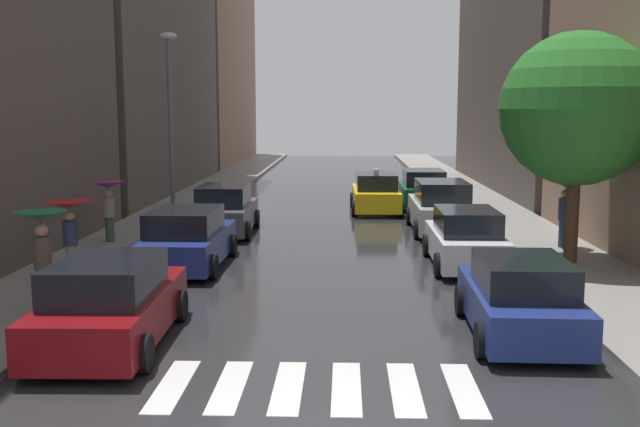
% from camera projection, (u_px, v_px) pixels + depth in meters
% --- Properties ---
extents(ground_plane, '(28.00, 72.00, 0.04)m').
position_uv_depth(ground_plane, '(335.00, 208.00, 31.95)').
color(ground_plane, '#29292B').
extents(sidewalk_left, '(3.00, 72.00, 0.15)m').
position_uv_depth(sidewalk_left, '(189.00, 205.00, 32.16)').
color(sidewalk_left, gray).
rests_on(sidewalk_left, ground).
extents(sidewalk_right, '(3.00, 72.00, 0.15)m').
position_uv_depth(sidewalk_right, '(484.00, 206.00, 31.72)').
color(sidewalk_right, gray).
rests_on(sidewalk_right, ground).
extents(crosswalk_stripes, '(4.95, 2.20, 0.01)m').
position_uv_depth(crosswalk_stripes, '(317.00, 387.00, 11.20)').
color(crosswalk_stripes, silver).
rests_on(crosswalk_stripes, ground).
extents(building_left_far, '(6.00, 20.14, 17.03)m').
position_uv_depth(building_left_far, '(202.00, 56.00, 57.85)').
color(building_left_far, '#8C6B56').
rests_on(building_left_far, ground).
extents(parked_car_left_nearest, '(2.20, 4.46, 1.62)m').
position_uv_depth(parked_car_left_nearest, '(110.00, 304.00, 13.13)').
color(parked_car_left_nearest, maroon).
rests_on(parked_car_left_nearest, ground).
extents(parked_car_left_second, '(2.20, 4.52, 1.61)m').
position_uv_depth(parked_car_left_second, '(187.00, 240.00, 19.69)').
color(parked_car_left_second, navy).
rests_on(parked_car_left_second, ground).
extents(parked_car_left_third, '(2.08, 4.24, 1.69)m').
position_uv_depth(parked_car_left_third, '(225.00, 211.00, 25.01)').
color(parked_car_left_third, '#474C51').
rests_on(parked_car_left_third, ground).
extents(parked_car_right_nearest, '(2.10, 4.08, 1.53)m').
position_uv_depth(parked_car_right_nearest, '(520.00, 299.00, 13.64)').
color(parked_car_right_nearest, navy).
rests_on(parked_car_right_nearest, ground).
extents(parked_car_right_second, '(1.98, 4.15, 1.61)m').
position_uv_depth(parked_car_right_second, '(466.00, 240.00, 19.73)').
color(parked_car_right_second, silver).
rests_on(parked_car_right_second, ground).
extents(parked_car_right_third, '(2.13, 4.64, 1.81)m').
position_uv_depth(parked_car_right_third, '(441.00, 208.00, 25.35)').
color(parked_car_right_third, '#B2B7BF').
rests_on(parked_car_right_third, ground).
extents(parked_car_right_fourth, '(2.15, 4.42, 1.66)m').
position_uv_depth(parked_car_right_fourth, '(423.00, 190.00, 31.76)').
color(parked_car_right_fourth, '#0C4C2D').
rests_on(parked_car_right_fourth, ground).
extents(taxi_midroad, '(2.12, 4.36, 1.81)m').
position_uv_depth(taxi_midroad, '(376.00, 194.00, 30.40)').
color(taxi_midroad, yellow).
rests_on(taxi_midroad, ground).
extents(pedestrian_foreground, '(1.09, 1.09, 1.89)m').
position_uv_depth(pedestrian_foreground, '(108.00, 197.00, 22.59)').
color(pedestrian_foreground, '#38513D').
rests_on(pedestrian_foreground, sidewalk_left).
extents(pedestrian_near_tree, '(1.06, 1.06, 2.05)m').
position_uv_depth(pedestrian_near_tree, '(42.00, 237.00, 14.85)').
color(pedestrian_near_tree, navy).
rests_on(pedestrian_near_tree, sidewalk_left).
extents(pedestrian_by_kerb, '(0.91, 0.91, 2.00)m').
position_uv_depth(pedestrian_by_kerb, '(565.00, 201.00, 21.66)').
color(pedestrian_by_kerb, navy).
rests_on(pedestrian_by_kerb, sidewalk_right).
extents(pedestrian_far_side, '(1.20, 1.20, 1.86)m').
position_uv_depth(pedestrian_far_side, '(69.00, 218.00, 18.01)').
color(pedestrian_far_side, gray).
rests_on(pedestrian_far_side, sidewalk_left).
extents(street_tree_right, '(4.09, 4.09, 6.17)m').
position_uv_depth(street_tree_right, '(577.00, 109.00, 19.22)').
color(street_tree_right, '#513823').
rests_on(street_tree_right, sidewalk_right).
extents(lamp_post_left, '(0.60, 0.28, 6.67)m').
position_uv_depth(lamp_post_left, '(170.00, 117.00, 24.75)').
color(lamp_post_left, '#595B60').
rests_on(lamp_post_left, sidewalk_left).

